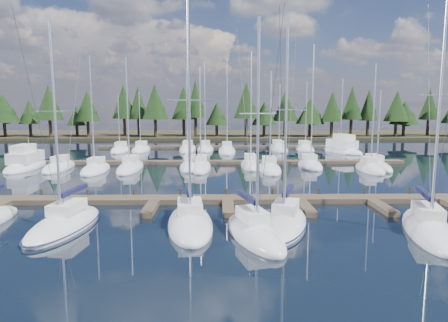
{
  "coord_description": "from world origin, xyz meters",
  "views": [
    {
      "loc": [
        -0.85,
        -14.85,
        8.11
      ],
      "look_at": [
        -0.21,
        22.0,
        2.89
      ],
      "focal_mm": 32.0,
      "sensor_mm": 36.0,
      "label": 1
    }
  ],
  "objects_px": {
    "front_sailboat_3": "(254,233)",
    "motor_yacht_left": "(26,164)",
    "front_sailboat_2": "(190,223)",
    "motor_yacht_right": "(342,149)",
    "front_sailboat_4": "(285,223)",
    "front_sailboat_5": "(428,228)",
    "main_dock": "(228,201)",
    "front_sailboat_1": "(65,224)"
  },
  "relations": [
    {
      "from": "front_sailboat_3",
      "to": "motor_yacht_right",
      "type": "relative_size",
      "value": 1.28
    },
    {
      "from": "front_sailboat_2",
      "to": "motor_yacht_right",
      "type": "relative_size",
      "value": 1.41
    },
    {
      "from": "main_dock",
      "to": "motor_yacht_right",
      "type": "xyz_separation_m",
      "value": [
        20.6,
        35.63,
        0.35
      ]
    },
    {
      "from": "front_sailboat_4",
      "to": "motor_yacht_right",
      "type": "height_order",
      "value": "front_sailboat_4"
    },
    {
      "from": "motor_yacht_right",
      "to": "motor_yacht_left",
      "type": "bearing_deg",
      "value": -160.12
    },
    {
      "from": "front_sailboat_4",
      "to": "front_sailboat_5",
      "type": "xyz_separation_m",
      "value": [
        8.95,
        -1.28,
        0.01
      ]
    },
    {
      "from": "front_sailboat_3",
      "to": "main_dock",
      "type": "bearing_deg",
      "value": 99.38
    },
    {
      "from": "front_sailboat_2",
      "to": "front_sailboat_4",
      "type": "distance_m",
      "value": 6.29
    },
    {
      "from": "main_dock",
      "to": "front_sailboat_1",
      "type": "height_order",
      "value": "front_sailboat_1"
    },
    {
      "from": "main_dock",
      "to": "motor_yacht_left",
      "type": "height_order",
      "value": "motor_yacht_left"
    },
    {
      "from": "motor_yacht_right",
      "to": "front_sailboat_5",
      "type": "bearing_deg",
      "value": -100.44
    },
    {
      "from": "main_dock",
      "to": "motor_yacht_left",
      "type": "xyz_separation_m",
      "value": [
        -25.46,
        18.97,
        0.34
      ]
    },
    {
      "from": "front_sailboat_5",
      "to": "motor_yacht_right",
      "type": "height_order",
      "value": "front_sailboat_5"
    },
    {
      "from": "front_sailboat_5",
      "to": "motor_yacht_left",
      "type": "bearing_deg",
      "value": 144.73
    },
    {
      "from": "motor_yacht_left",
      "to": "front_sailboat_2",
      "type": "bearing_deg",
      "value": -48.1
    },
    {
      "from": "front_sailboat_1",
      "to": "motor_yacht_left",
      "type": "relative_size",
      "value": 1.38
    },
    {
      "from": "front_sailboat_3",
      "to": "front_sailboat_4",
      "type": "height_order",
      "value": "front_sailboat_4"
    },
    {
      "from": "front_sailboat_2",
      "to": "front_sailboat_5",
      "type": "relative_size",
      "value": 0.97
    },
    {
      "from": "front_sailboat_3",
      "to": "motor_yacht_left",
      "type": "distance_m",
      "value": 38.5
    },
    {
      "from": "front_sailboat_4",
      "to": "motor_yacht_right",
      "type": "distance_m",
      "value": 45.56
    },
    {
      "from": "front_sailboat_5",
      "to": "front_sailboat_1",
      "type": "bearing_deg",
      "value": 176.64
    },
    {
      "from": "main_dock",
      "to": "front_sailboat_1",
      "type": "bearing_deg",
      "value": -149.06
    },
    {
      "from": "front_sailboat_3",
      "to": "motor_yacht_left",
      "type": "bearing_deg",
      "value": 134.27
    },
    {
      "from": "front_sailboat_1",
      "to": "front_sailboat_5",
      "type": "bearing_deg",
      "value": -3.36
    },
    {
      "from": "motor_yacht_left",
      "to": "front_sailboat_5",
      "type": "bearing_deg",
      "value": -35.27
    },
    {
      "from": "front_sailboat_2",
      "to": "front_sailboat_3",
      "type": "bearing_deg",
      "value": -27.98
    },
    {
      "from": "main_dock",
      "to": "front_sailboat_2",
      "type": "xyz_separation_m",
      "value": [
        -2.66,
        -6.43,
        0.09
      ]
    },
    {
      "from": "main_dock",
      "to": "front_sailboat_3",
      "type": "xyz_separation_m",
      "value": [
        1.42,
        -8.6,
        0.1
      ]
    },
    {
      "from": "front_sailboat_3",
      "to": "motor_yacht_right",
      "type": "height_order",
      "value": "front_sailboat_3"
    },
    {
      "from": "front_sailboat_3",
      "to": "front_sailboat_5",
      "type": "bearing_deg",
      "value": 3.44
    },
    {
      "from": "front_sailboat_2",
      "to": "motor_yacht_left",
      "type": "distance_m",
      "value": 34.13
    },
    {
      "from": "main_dock",
      "to": "front_sailboat_3",
      "type": "bearing_deg",
      "value": -80.62
    },
    {
      "from": "front_sailboat_1",
      "to": "front_sailboat_2",
      "type": "distance_m",
      "value": 8.26
    },
    {
      "from": "front_sailboat_2",
      "to": "motor_yacht_right",
      "type": "bearing_deg",
      "value": 61.05
    },
    {
      "from": "front_sailboat_1",
      "to": "front_sailboat_2",
      "type": "height_order",
      "value": "front_sailboat_2"
    },
    {
      "from": "front_sailboat_4",
      "to": "front_sailboat_1",
      "type": "bearing_deg",
      "value": 179.61
    },
    {
      "from": "main_dock",
      "to": "front_sailboat_5",
      "type": "relative_size",
      "value": 2.79
    },
    {
      "from": "front_sailboat_1",
      "to": "motor_yacht_right",
      "type": "bearing_deg",
      "value": 53.23
    },
    {
      "from": "main_dock",
      "to": "motor_yacht_right",
      "type": "height_order",
      "value": "motor_yacht_right"
    },
    {
      "from": "motor_yacht_right",
      "to": "front_sailboat_3",
      "type": "bearing_deg",
      "value": -113.45
    },
    {
      "from": "front_sailboat_2",
      "to": "motor_yacht_left",
      "type": "bearing_deg",
      "value": 131.9
    },
    {
      "from": "front_sailboat_2",
      "to": "front_sailboat_3",
      "type": "height_order",
      "value": "front_sailboat_2"
    }
  ]
}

